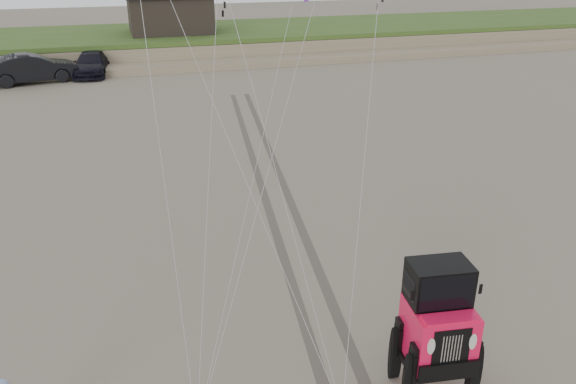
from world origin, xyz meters
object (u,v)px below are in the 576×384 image
(cabin, at_px, (170,12))
(truck_c, at_px, (92,64))
(jeep, at_px, (436,343))
(truck_b, at_px, (32,68))

(cabin, bearing_deg, truck_c, -134.95)
(truck_c, height_order, jeep, jeep)
(truck_b, distance_m, truck_c, 3.73)
(truck_c, xyz_separation_m, jeep, (6.29, -32.08, 0.32))
(jeep, bearing_deg, truck_c, 108.89)
(cabin, relative_size, jeep, 1.14)
(cabin, distance_m, truck_c, 8.78)
(cabin, distance_m, truck_b, 12.16)
(cabin, xyz_separation_m, truck_c, (-5.94, -5.95, -2.51))
(truck_b, relative_size, jeep, 0.96)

